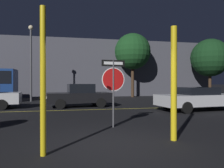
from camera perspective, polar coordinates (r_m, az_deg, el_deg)
ground_plane at (r=5.67m, az=0.19°, el=-15.65°), size 260.00×260.00×0.00m
road_center_stripe at (r=12.64m, az=-6.77°, el=-6.69°), size 38.99×0.12×0.01m
stop_sign at (r=7.61m, az=0.34°, el=1.09°), size 0.84×0.11×2.35m
yellow_pole_left at (r=4.88m, az=-17.57°, el=0.75°), size 0.12×0.12×3.20m
yellow_pole_right at (r=6.13m, az=15.85°, el=0.16°), size 0.17×0.17×3.09m
passing_car_2 at (r=14.14m, az=-8.53°, el=-3.00°), size 4.19×2.16×1.47m
passing_car_3 at (r=13.13m, az=21.63°, el=-3.50°), size 4.92×2.32×1.30m
street_lamp at (r=19.14m, az=-20.41°, el=7.07°), size 0.39×0.39×6.23m
tree_0 at (r=26.68m, az=24.23°, el=6.24°), size 4.18×4.18×6.38m
tree_1 at (r=23.44m, az=5.41°, el=8.43°), size 3.80×3.80×6.74m
building_backdrop at (r=25.81m, az=-3.01°, el=3.98°), size 26.67×3.68×6.33m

